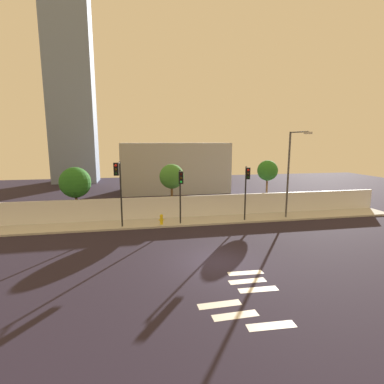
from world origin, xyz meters
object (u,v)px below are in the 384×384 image
object	(u,v)px
fire_hydrant	(161,219)
traffic_light_left	(119,181)
roadside_tree_leftmost	(75,183)
roadside_tree_midright	(268,171)
street_lamp_curbside	(291,168)
roadside_tree_midleft	(172,177)
traffic_light_right	(247,182)
traffic_light_center	(181,186)

from	to	relation	value
fire_hydrant	traffic_light_left	bearing A→B (deg)	-169.33
roadside_tree_leftmost	roadside_tree_midright	world-z (taller)	roadside_tree_midright
fire_hydrant	street_lamp_curbside	bearing A→B (deg)	-0.45
traffic_light_left	roadside_tree_midleft	world-z (taller)	traffic_light_left
street_lamp_curbside	roadside_tree_leftmost	bearing A→B (deg)	168.85
fire_hydrant	traffic_light_right	bearing A→B (deg)	-4.53
traffic_light_center	roadside_tree_leftmost	distance (m)	9.18
traffic_light_left	traffic_light_center	xyz separation A→B (m)	(4.51, -0.12, -0.47)
traffic_light_left	roadside_tree_midleft	size ratio (longest dim) A/B	1.08
traffic_light_center	street_lamp_curbside	world-z (taller)	street_lamp_curbside
fire_hydrant	roadside_tree_leftmost	world-z (taller)	roadside_tree_leftmost
fire_hydrant	roadside_tree_midleft	size ratio (longest dim) A/B	0.18
traffic_light_left	roadside_tree_midright	xyz separation A→B (m)	(13.37, 3.95, 0.08)
fire_hydrant	roadside_tree_leftmost	distance (m)	8.02
traffic_light_left	traffic_light_center	distance (m)	4.53
roadside_tree_leftmost	roadside_tree_midleft	xyz separation A→B (m)	(8.07, 0.00, 0.31)
traffic_light_center	roadside_tree_midright	distance (m)	9.77
traffic_light_right	roadside_tree_leftmost	xyz separation A→B (m)	(-13.53, 3.90, -0.22)
traffic_light_left	roadside_tree_leftmost	bearing A→B (deg)	133.34
fire_hydrant	roadside_tree_midright	xyz separation A→B (m)	(10.28, 3.37, 3.23)
traffic_light_center	traffic_light_right	size ratio (longest dim) A/B	0.96
traffic_light_right	street_lamp_curbside	world-z (taller)	street_lamp_curbside
traffic_light_left	roadside_tree_leftmost	size ratio (longest dim) A/B	1.11
roadside_tree_leftmost	roadside_tree_midright	distance (m)	17.10
street_lamp_curbside	roadside_tree_midright	bearing A→B (deg)	96.69
street_lamp_curbside	fire_hydrant	world-z (taller)	street_lamp_curbside
street_lamp_curbside	roadside_tree_midleft	world-z (taller)	street_lamp_curbside
traffic_light_center	fire_hydrant	world-z (taller)	traffic_light_center
traffic_light_right	roadside_tree_midleft	distance (m)	6.71
roadside_tree_leftmost	traffic_light_left	bearing A→B (deg)	-46.66
traffic_light_right	fire_hydrant	distance (m)	7.29
traffic_light_right	roadside_tree_leftmost	bearing A→B (deg)	163.93
fire_hydrant	roadside_tree_leftmost	bearing A→B (deg)	153.71
traffic_light_left	fire_hydrant	size ratio (longest dim) A/B	6.09
traffic_light_left	roadside_tree_midright	size ratio (longest dim) A/B	1.03
traffic_light_center	roadside_tree_midleft	distance (m)	4.08
traffic_light_left	roadside_tree_midleft	distance (m)	5.88
traffic_light_right	roadside_tree_midleft	bearing A→B (deg)	144.46
street_lamp_curbside	traffic_light_center	bearing A→B (deg)	-176.17
traffic_light_center	roadside_tree_leftmost	xyz separation A→B (m)	(-8.23, 4.07, -0.11)
traffic_light_center	street_lamp_curbside	bearing A→B (deg)	3.83
traffic_light_center	roadside_tree_midright	bearing A→B (deg)	24.67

